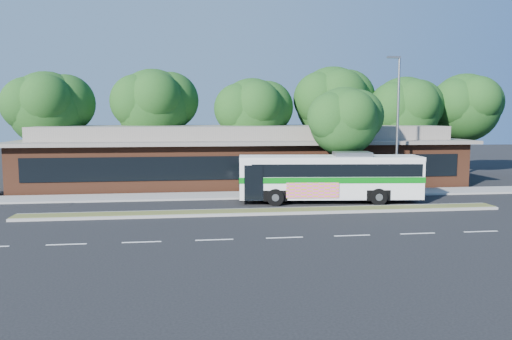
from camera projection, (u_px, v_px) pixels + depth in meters
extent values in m
plane|color=black|center=(267.00, 215.00, 26.28)|extent=(120.00, 120.00, 0.00)
cube|color=#434E21|center=(266.00, 211.00, 26.87)|extent=(26.00, 1.10, 0.15)
cube|color=gray|center=(253.00, 195.00, 32.59)|extent=(44.00, 2.60, 0.12)
cube|color=#572D1B|center=(243.00, 162.00, 38.93)|extent=(32.00, 10.00, 3.20)
cube|color=gray|center=(243.00, 140.00, 38.75)|extent=(33.20, 11.20, 0.24)
cube|color=gray|center=(242.00, 132.00, 38.68)|extent=(30.00, 8.00, 1.00)
cube|color=black|center=(250.00, 168.00, 33.96)|extent=(30.00, 0.06, 1.60)
cylinder|color=slate|center=(397.00, 127.00, 32.92)|extent=(0.16, 0.16, 9.00)
cube|color=slate|center=(394.00, 57.00, 32.39)|extent=(0.90, 0.18, 0.14)
cylinder|color=black|center=(49.00, 157.00, 38.98)|extent=(0.44, 0.44, 3.99)
sphere|color=#163712|center=(47.00, 109.00, 38.58)|extent=(5.80, 5.80, 5.80)
sphere|color=#163712|center=(66.00, 103.00, 39.12)|extent=(4.52, 4.52, 4.52)
cylinder|color=black|center=(154.00, 154.00, 40.96)|extent=(0.44, 0.44, 4.20)
sphere|color=#163712|center=(153.00, 106.00, 40.54)|extent=(6.00, 6.00, 6.00)
sphere|color=#163712|center=(170.00, 100.00, 41.10)|extent=(4.68, 4.68, 4.68)
cylinder|color=black|center=(252.00, 156.00, 41.00)|extent=(0.44, 0.44, 3.78)
sphere|color=#163712|center=(252.00, 113.00, 40.62)|extent=(5.60, 5.60, 5.60)
sphere|color=#163712|center=(267.00, 107.00, 41.14)|extent=(4.37, 4.37, 4.37)
cylinder|color=black|center=(332.00, 151.00, 42.83)|extent=(0.44, 0.44, 4.41)
sphere|color=#163712|center=(332.00, 103.00, 42.39)|extent=(6.20, 6.20, 6.20)
sphere|color=#163712|center=(347.00, 98.00, 42.97)|extent=(4.84, 4.84, 4.84)
cylinder|color=black|center=(403.00, 154.00, 42.63)|extent=(0.44, 0.44, 3.86)
sphere|color=#163712|center=(404.00, 111.00, 42.23)|extent=(5.80, 5.80, 5.80)
sphere|color=#163712|center=(417.00, 106.00, 42.77)|extent=(4.52, 4.52, 4.52)
cylinder|color=black|center=(463.00, 151.00, 44.35)|extent=(0.44, 0.44, 4.12)
sphere|color=#163712|center=(465.00, 108.00, 43.94)|extent=(6.00, 6.00, 6.00)
sphere|color=#163712|center=(476.00, 103.00, 44.50)|extent=(4.68, 4.68, 4.68)
cube|color=white|center=(329.00, 177.00, 30.03)|extent=(11.00, 3.38, 2.49)
cube|color=black|center=(334.00, 169.00, 29.98)|extent=(10.14, 3.34, 0.75)
cube|color=white|center=(330.00, 158.00, 29.91)|extent=(11.02, 3.40, 0.23)
cube|color=#04680F|center=(329.00, 178.00, 30.04)|extent=(11.05, 3.44, 0.34)
cube|color=black|center=(239.00, 172.00, 29.86)|extent=(0.26, 2.02, 1.54)
cube|color=black|center=(419.00, 167.00, 30.11)|extent=(0.24, 1.88, 1.00)
cube|color=#EC45C0|center=(313.00, 190.00, 28.90)|extent=(3.05, 0.35, 0.90)
cube|color=slate|center=(352.00, 154.00, 29.92)|extent=(2.30, 1.65, 0.27)
cylinder|color=black|center=(275.00, 197.00, 28.93)|extent=(1.02, 0.42, 0.99)
cylinder|color=black|center=(273.00, 191.00, 31.18)|extent=(1.02, 0.42, 0.99)
cylinder|color=black|center=(379.00, 197.00, 29.09)|extent=(1.02, 0.42, 0.99)
cylinder|color=black|center=(369.00, 191.00, 31.34)|extent=(1.02, 0.42, 0.99)
cylinder|color=black|center=(343.00, 168.00, 32.96)|extent=(0.44, 0.44, 3.48)
sphere|color=#163712|center=(344.00, 122.00, 32.63)|extent=(4.50, 4.50, 4.50)
sphere|color=#163712|center=(357.00, 116.00, 33.05)|extent=(3.51, 3.51, 3.51)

